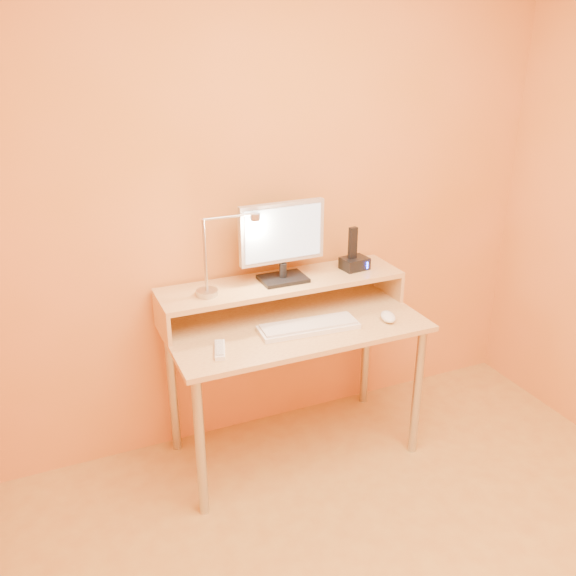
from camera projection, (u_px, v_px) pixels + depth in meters
name	position (u px, v px, depth m)	size (l,w,h in m)	color
wall_back	(268.00, 197.00, 2.92)	(3.00, 0.04, 2.50)	#ED8D4C
desk_leg_fl	(200.00, 448.00, 2.58)	(0.04, 0.04, 0.69)	#B2B2B2
desk_leg_fr	(417.00, 392.00, 2.98)	(0.04, 0.04, 0.69)	#B2B2B2
desk_leg_bl	(173.00, 390.00, 3.00)	(0.04, 0.04, 0.69)	#B2B2B2
desk_leg_br	(366.00, 348.00, 3.41)	(0.04, 0.04, 0.69)	#B2B2B2
desk_lower	(295.00, 325.00, 2.85)	(1.20, 0.60, 0.03)	#ECC276
shelf_riser_left	(162.00, 319.00, 2.73)	(0.02, 0.30, 0.14)	#ECC276
shelf_riser_right	(386.00, 280.00, 3.17)	(0.02, 0.30, 0.14)	#ECC276
desk_shelf	(282.00, 283.00, 2.92)	(1.20, 0.30, 0.03)	#ECC276
monitor_foot	(283.00, 279.00, 2.91)	(0.22, 0.16, 0.02)	black
monitor_neck	(283.00, 270.00, 2.89)	(0.04, 0.04, 0.07)	black
monitor_panel	(282.00, 232.00, 2.83)	(0.42, 0.04, 0.29)	#B6B5B9
monitor_back	(280.00, 231.00, 2.85)	(0.38, 0.01, 0.24)	black
monitor_screen	(284.00, 234.00, 2.82)	(0.38, 0.00, 0.25)	#AAC4DE
lamp_base	(207.00, 293.00, 2.74)	(0.10, 0.10, 0.03)	#B2B2B2
lamp_post	(205.00, 256.00, 2.67)	(0.01, 0.01, 0.33)	#B2B2B2
lamp_arm	(229.00, 217.00, 2.65)	(0.01, 0.01, 0.24)	#B2B2B2
lamp_head	(255.00, 217.00, 2.70)	(0.04, 0.04, 0.03)	#B2B2B2
lamp_bulb	(255.00, 220.00, 2.71)	(0.03, 0.03, 0.00)	#FFEAC6
phone_dock	(354.00, 263.00, 3.05)	(0.13, 0.10, 0.06)	black
phone_handset	(353.00, 243.00, 3.00)	(0.04, 0.03, 0.16)	black
phone_led	(367.00, 265.00, 3.02)	(0.01, 0.00, 0.04)	#3443FF
keyboard	(309.00, 327.00, 2.78)	(0.46, 0.15, 0.02)	white
mouse	(388.00, 317.00, 2.87)	(0.07, 0.12, 0.04)	white
remote_control	(220.00, 350.00, 2.59)	(0.04, 0.16, 0.02)	white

